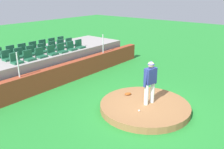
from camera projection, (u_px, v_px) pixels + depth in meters
ground_plane at (145, 110)px, 9.99m from camera, size 60.00×60.00×0.00m
pitchers_mound at (145, 107)px, 9.94m from camera, size 3.73×3.73×0.28m
pitcher at (150, 79)px, 9.57m from camera, size 0.76×0.37×1.84m
baseball at (139, 111)px, 9.24m from camera, size 0.07×0.07×0.07m
fielding_glove at (128, 94)px, 10.70m from camera, size 0.36×0.34×0.11m
brick_barrier at (65, 73)px, 12.78m from camera, size 12.85×0.40×1.05m
fence_post_left at (18, 65)px, 10.51m from camera, size 0.06×0.06×1.15m
fence_post_right at (103, 44)px, 14.74m from camera, size 0.06×0.06×1.15m
bleacher_platform at (42, 63)px, 13.91m from camera, size 11.06×3.16×1.41m
stadium_chair_0 at (16, 60)px, 11.46m from camera, size 0.48×0.44×0.50m
stadium_chair_1 at (29, 57)px, 11.99m from camera, size 0.48×0.44×0.50m
stadium_chair_2 at (41, 54)px, 12.50m from camera, size 0.48×0.44×0.50m
stadium_chair_3 at (52, 52)px, 13.02m from camera, size 0.48×0.44×0.50m
stadium_chair_4 at (62, 50)px, 13.50m from camera, size 0.48×0.44×0.50m
stadium_chair_5 at (71, 47)px, 14.03m from camera, size 0.48×0.44×0.50m
stadium_chair_6 at (80, 45)px, 14.54m from camera, size 0.48×0.44×0.50m
stadium_chair_7 at (7, 57)px, 11.97m from camera, size 0.48×0.44×0.50m
stadium_chair_8 at (20, 54)px, 12.47m from camera, size 0.48×0.44×0.50m
stadium_chair_9 at (31, 52)px, 12.96m from camera, size 0.48×0.44×0.50m
stadium_chair_10 at (43, 50)px, 13.47m from camera, size 0.48×0.44×0.50m
stadium_chair_11 at (53, 47)px, 14.02m from camera, size 0.48×0.44×0.50m
stadium_chair_12 at (61, 45)px, 14.54m from camera, size 0.48×0.44×0.50m
stadium_chair_13 at (70, 44)px, 15.04m from camera, size 0.48×0.44×0.50m
stadium_chair_15 at (11, 52)px, 12.98m from camera, size 0.48×0.44×0.50m
stadium_chair_16 at (23, 50)px, 13.46m from camera, size 0.48×0.44×0.50m
stadium_chair_17 at (34, 47)px, 14.00m from camera, size 0.48×0.44×0.50m
stadium_chair_18 at (43, 45)px, 14.53m from camera, size 0.48×0.44×0.50m
stadium_chair_19 at (53, 44)px, 15.02m from camera, size 0.48×0.44×0.50m
stadium_chair_20 at (62, 42)px, 15.54m from camera, size 0.48×0.44×0.50m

